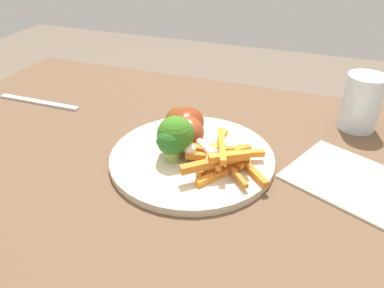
# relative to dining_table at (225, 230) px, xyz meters

# --- Properties ---
(dining_table) EXTENTS (1.23, 0.72, 0.74)m
(dining_table) POSITION_rel_dining_table_xyz_m (0.00, 0.00, 0.00)
(dining_table) COLOR brown
(dining_table) RESTS_ON ground_plane
(dinner_plate) EXTENTS (0.26, 0.26, 0.01)m
(dinner_plate) POSITION_rel_dining_table_xyz_m (0.07, -0.02, 0.11)
(dinner_plate) COLOR beige
(dinner_plate) RESTS_ON dining_table
(broccoli_floret_front) EXTENTS (0.06, 0.06, 0.07)m
(broccoli_floret_front) POSITION_rel_dining_table_xyz_m (0.09, -0.02, 0.16)
(broccoli_floret_front) COLOR #89B251
(broccoli_floret_front) RESTS_ON dinner_plate
(broccoli_floret_middle) EXTENTS (0.05, 0.05, 0.06)m
(broccoli_floret_middle) POSITION_rel_dining_table_xyz_m (0.09, -0.00, 0.16)
(broccoli_floret_middle) COLOR #87A449
(broccoli_floret_middle) RESTS_ON dinner_plate
(carrot_fries_pile) EXTENTS (0.16, 0.13, 0.04)m
(carrot_fries_pile) POSITION_rel_dining_table_xyz_m (0.02, -0.01, 0.14)
(carrot_fries_pile) COLOR orange
(carrot_fries_pile) RESTS_ON dinner_plate
(chicken_drumstick_near) EXTENTS (0.11, 0.10, 0.05)m
(chicken_drumstick_near) POSITION_rel_dining_table_xyz_m (0.08, -0.05, 0.14)
(chicken_drumstick_near) COLOR #612411
(chicken_drumstick_near) RESTS_ON dinner_plate
(chicken_drumstick_far) EXTENTS (0.10, 0.13, 0.05)m
(chicken_drumstick_far) POSITION_rel_dining_table_xyz_m (0.11, -0.07, 0.14)
(chicken_drumstick_far) COLOR #4C1F09
(chicken_drumstick_far) RESTS_ON dinner_plate
(chicken_drumstick_extra) EXTENTS (0.06, 0.13, 0.05)m
(chicken_drumstick_extra) POSITION_rel_dining_table_xyz_m (0.09, -0.07, 0.15)
(chicken_drumstick_extra) COLOR #591A0B
(chicken_drumstick_extra) RESTS_ON dinner_plate
(fork) EXTENTS (0.19, 0.01, 0.00)m
(fork) POSITION_rel_dining_table_xyz_m (0.44, -0.11, 0.11)
(fork) COLOR silver
(fork) RESTS_ON dining_table
(water_glass) EXTENTS (0.07, 0.07, 0.10)m
(water_glass) POSITION_rel_dining_table_xyz_m (-0.18, -0.23, 0.16)
(water_glass) COLOR silver
(water_glass) RESTS_ON dining_table
(napkin) EXTENTS (0.21, 0.20, 0.00)m
(napkin) POSITION_rel_dining_table_xyz_m (-0.17, -0.06, 0.11)
(napkin) COLOR beige
(napkin) RESTS_ON dining_table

